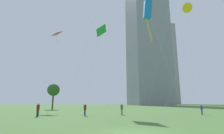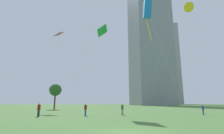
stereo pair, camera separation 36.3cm
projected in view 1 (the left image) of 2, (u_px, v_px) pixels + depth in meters
The scene contains 12 objects.
ground at pixel (133, 134), 10.66m from camera, with size 280.00×280.00×0.00m, color #4C7538.
person_standing_0 at pixel (38, 109), 23.46m from camera, with size 0.41×0.41×1.84m.
person_standing_1 at pixel (85, 109), 24.85m from camera, with size 0.39×0.39×1.74m.
person_standing_3 at pixel (202, 109), 26.55m from camera, with size 0.35×0.35×1.58m.
person_standing_4 at pixel (122, 108), 26.08m from camera, with size 0.38×0.38×1.71m.
kite_flying_2 at pixel (188, 8), 37.61m from camera, with size 3.08×4.60×23.59m.
kite_flying_3 at pixel (57, 34), 52.36m from camera, with size 3.94×12.67×23.39m.
kite_flying_4 at pixel (148, 10), 21.07m from camera, with size 4.68×1.47×14.32m.
kite_flying_8 at pixel (101, 31), 36.19m from camera, with size 4.43×4.93×17.46m.
park_tree_0 at pixel (54, 90), 47.16m from camera, with size 3.31×3.31×6.89m.
distant_highrise_0 at pixel (165, 63), 155.11m from camera, with size 17.86×14.62×72.66m, color #939399.
distant_highrise_1 at pixel (147, 23), 115.22m from camera, with size 23.19×19.89×107.80m, color gray.
Camera 1 is at (-1.69, -11.24, 1.97)m, focal length 27.38 mm.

